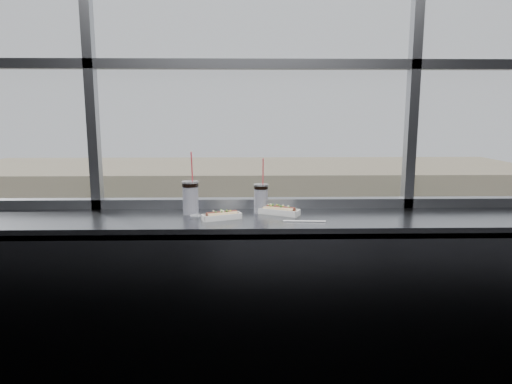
{
  "coord_description": "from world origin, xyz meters",
  "views": [
    {
      "loc": [
        -0.05,
        -1.39,
        1.71
      ],
      "look_at": [
        0.01,
        1.23,
        1.25
      ],
      "focal_mm": 32.0,
      "sensor_mm": 36.0,
      "label": 1
    }
  ],
  "objects_px": {
    "soda_cup_right": "(261,197)",
    "car_near_c": "(237,375)",
    "tree_center": "(266,247)",
    "soda_cup_left": "(191,196)",
    "loose_straw": "(304,221)",
    "wrapper": "(196,216)",
    "car_far_b": "(278,299)",
    "pedestrian_a": "(145,278)",
    "tree_right": "(415,240)",
    "pedestrian_d": "(369,280)",
    "pedestrian_b": "(239,282)",
    "hotdog_tray_left": "(222,215)",
    "hotdog_tray_right": "(279,210)",
    "car_near_b": "(106,372)",
    "car_near_d": "(386,368)",
    "tree_left": "(107,241)"
  },
  "relations": [
    {
      "from": "pedestrian_d",
      "to": "tree_left",
      "type": "distance_m",
      "value": 18.53
    },
    {
      "from": "soda_cup_right",
      "to": "pedestrian_b",
      "type": "xyz_separation_m",
      "value": [
        -0.61,
        27.03,
        -11.03
      ]
    },
    {
      "from": "soda_cup_right",
      "to": "tree_left",
      "type": "relative_size",
      "value": 0.06
    },
    {
      "from": "tree_center",
      "to": "pedestrian_b",
      "type": "bearing_deg",
      "value": -149.39
    },
    {
      "from": "car_near_b",
      "to": "tree_right",
      "type": "bearing_deg",
      "value": -51.56
    },
    {
      "from": "tree_right",
      "to": "wrapper",
      "type": "bearing_deg",
      "value": -113.38
    },
    {
      "from": "tree_center",
      "to": "pedestrian_d",
      "type": "bearing_deg",
      "value": -4.07
    },
    {
      "from": "tree_right",
      "to": "car_near_d",
      "type": "bearing_deg",
      "value": -114.95
    },
    {
      "from": "hotdog_tray_left",
      "to": "soda_cup_right",
      "type": "xyz_separation_m",
      "value": [
        0.23,
        0.17,
        0.08
      ]
    },
    {
      "from": "soda_cup_left",
      "to": "pedestrian_d",
      "type": "distance_m",
      "value": 31.15
    },
    {
      "from": "soda_cup_right",
      "to": "pedestrian_a",
      "type": "bearing_deg",
      "value": 104.46
    },
    {
      "from": "soda_cup_right",
      "to": "car_near_c",
      "type": "height_order",
      "value": "soda_cup_right"
    },
    {
      "from": "tree_center",
      "to": "soda_cup_left",
      "type": "bearing_deg",
      "value": -93.47
    },
    {
      "from": "hotdog_tray_right",
      "to": "soda_cup_right",
      "type": "height_order",
      "value": "soda_cup_right"
    },
    {
      "from": "hotdog_tray_right",
      "to": "car_near_b",
      "type": "height_order",
      "value": "hotdog_tray_right"
    },
    {
      "from": "pedestrian_a",
      "to": "pedestrian_b",
      "type": "relative_size",
      "value": 0.92
    },
    {
      "from": "hotdog_tray_left",
      "to": "car_far_b",
      "type": "bearing_deg",
      "value": 64.01
    },
    {
      "from": "car_near_d",
      "to": "pedestrian_b",
      "type": "height_order",
      "value": "car_near_d"
    },
    {
      "from": "loose_straw",
      "to": "car_near_c",
      "type": "xyz_separation_m",
      "value": [
        -0.79,
        16.4,
        -11.11
      ]
    },
    {
      "from": "car_near_d",
      "to": "tree_left",
      "type": "relative_size",
      "value": 1.24
    },
    {
      "from": "car_far_b",
      "to": "pedestrian_b",
      "type": "relative_size",
      "value": 2.88
    },
    {
      "from": "soda_cup_right",
      "to": "pedestrian_b",
      "type": "bearing_deg",
      "value": 91.3
    },
    {
      "from": "car_near_d",
      "to": "tree_center",
      "type": "bearing_deg",
      "value": 25.39
    },
    {
      "from": "car_near_c",
      "to": "tree_center",
      "type": "relative_size",
      "value": 1.13
    },
    {
      "from": "loose_straw",
      "to": "tree_right",
      "type": "bearing_deg",
      "value": 72.73
    },
    {
      "from": "hotdog_tray_right",
      "to": "hotdog_tray_left",
      "type": "bearing_deg",
      "value": -134.4
    },
    {
      "from": "pedestrian_b",
      "to": "tree_right",
      "type": "xyz_separation_m",
      "value": [
        12.45,
        1.12,
        2.62
      ]
    },
    {
      "from": "pedestrian_a",
      "to": "car_near_c",
      "type": "bearing_deg",
      "value": 119.16
    },
    {
      "from": "soda_cup_left",
      "to": "pedestrian_b",
      "type": "bearing_deg",
      "value": 90.39
    },
    {
      "from": "loose_straw",
      "to": "tree_left",
      "type": "xyz_separation_m",
      "value": [
        -10.03,
        28.4,
        -8.29
      ]
    },
    {
      "from": "tree_left",
      "to": "car_far_b",
      "type": "bearing_deg",
      "value": -18.97
    },
    {
      "from": "loose_straw",
      "to": "car_near_d",
      "type": "xyz_separation_m",
      "value": [
        6.02,
        16.4,
        -10.88
      ]
    },
    {
      "from": "soda_cup_left",
      "to": "pedestrian_b",
      "type": "distance_m",
      "value": 29.22
    },
    {
      "from": "soda_cup_left",
      "to": "wrapper",
      "type": "height_order",
      "value": "soda_cup_left"
    },
    {
      "from": "soda_cup_right",
      "to": "tree_left",
      "type": "height_order",
      "value": "soda_cup_right"
    },
    {
      "from": "pedestrian_b",
      "to": "tree_center",
      "type": "relative_size",
      "value": 0.46
    },
    {
      "from": "soda_cup_left",
      "to": "wrapper",
      "type": "bearing_deg",
      "value": -65.59
    },
    {
      "from": "car_far_b",
      "to": "pedestrian_a",
      "type": "distance_m",
      "value": 9.98
    },
    {
      "from": "car_far_b",
      "to": "car_near_b",
      "type": "bearing_deg",
      "value": 127.11
    },
    {
      "from": "loose_straw",
      "to": "wrapper",
      "type": "distance_m",
      "value": 0.63
    },
    {
      "from": "soda_cup_left",
      "to": "wrapper",
      "type": "distance_m",
      "value": 0.14
    },
    {
      "from": "tree_center",
      "to": "hotdog_tray_left",
      "type": "bearing_deg",
      "value": -93.06
    },
    {
      "from": "soda_cup_right",
      "to": "car_near_c",
      "type": "bearing_deg",
      "value": 91.95
    },
    {
      "from": "wrapper",
      "to": "tree_center",
      "type": "bearing_deg",
      "value": 86.62
    },
    {
      "from": "hotdog_tray_right",
      "to": "tree_right",
      "type": "distance_m",
      "value": 31.67
    },
    {
      "from": "loose_straw",
      "to": "tree_right",
      "type": "relative_size",
      "value": 0.04
    },
    {
      "from": "car_near_b",
      "to": "pedestrian_b",
      "type": "distance_m",
      "value": 12.33
    },
    {
      "from": "wrapper",
      "to": "tree_center",
      "type": "relative_size",
      "value": 0.02
    },
    {
      "from": "hotdog_tray_left",
      "to": "pedestrian_b",
      "type": "relative_size",
      "value": 0.11
    },
    {
      "from": "hotdog_tray_left",
      "to": "tree_right",
      "type": "bearing_deg",
      "value": 45.82
    }
  ]
}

